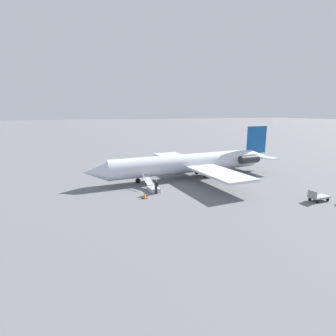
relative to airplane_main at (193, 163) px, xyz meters
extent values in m
plane|color=slate|center=(0.95, 0.06, -2.12)|extent=(600.00, 600.00, 0.00)
cylinder|color=silver|center=(0.95, 0.06, -0.03)|extent=(23.10, 4.13, 2.70)
cone|color=silver|center=(13.90, 0.87, -0.03)|extent=(3.13, 2.83, 2.64)
cone|color=silver|center=(-12.27, -0.77, -0.03)|extent=(3.67, 2.86, 2.64)
cube|color=#145193|center=(-11.57, -0.73, 2.80)|extent=(3.78, 0.45, 4.32)
cube|color=silver|center=(-11.94, -0.75, 0.24)|extent=(2.09, 7.64, 0.13)
cube|color=silver|center=(-0.58, 6.15, -0.23)|extent=(4.91, 9.90, 0.27)
cube|color=silver|center=(0.19, -6.17, -0.23)|extent=(4.91, 9.90, 0.27)
cylinder|color=#2D2D33|center=(-8.70, 1.35, 0.17)|extent=(3.31, 1.42, 1.21)
cylinder|color=#2D2D33|center=(-8.46, -2.43, 0.17)|extent=(3.31, 1.42, 1.21)
cylinder|color=black|center=(8.40, 0.53, -1.79)|extent=(0.68, 0.21, 0.67)
cylinder|color=#2D2D33|center=(8.40, 0.53, -1.35)|extent=(0.12, 0.12, 0.21)
cylinder|color=black|center=(-1.42, 1.13, -1.79)|extent=(0.68, 0.21, 0.67)
cylinder|color=#2D2D33|center=(-1.42, 1.13, -1.35)|extent=(0.12, 0.12, 0.21)
cylinder|color=black|center=(-1.27, -1.30, -1.79)|extent=(0.68, 0.21, 0.67)
cylinder|color=#2D2D33|center=(-1.27, -1.30, -1.35)|extent=(0.12, 0.12, 0.21)
cube|color=#B2B2B7|center=(7.56, 4.78, -1.87)|extent=(1.21, 1.87, 0.50)
cube|color=#B2B2B7|center=(7.68, 2.79, -1.26)|extent=(1.04, 2.29, 0.83)
cube|color=#B2B2B7|center=(8.13, 2.81, -0.76)|extent=(0.20, 2.22, 0.77)
cube|color=#23232D|center=(7.57, 5.75, -1.70)|extent=(0.22, 0.29, 0.85)
cylinder|color=#33384C|center=(7.57, 5.75, -0.95)|extent=(0.36, 0.36, 0.65)
sphere|color=#936B4C|center=(7.57, 5.75, -0.50)|extent=(0.24, 0.24, 0.24)
cube|color=black|center=(7.55, 6.02, -0.91)|extent=(0.29, 0.20, 0.44)
cube|color=gray|center=(-7.98, 14.25, -1.68)|extent=(2.21, 1.13, 0.16)
cube|color=gray|center=(-6.93, 14.26, -1.25)|extent=(0.09, 1.10, 0.70)
cylinder|color=black|center=(-7.21, 14.70, -1.94)|extent=(0.36, 0.12, 0.36)
cylinder|color=black|center=(-7.20, 13.82, -1.94)|extent=(0.36, 0.12, 0.36)
cylinder|color=black|center=(-8.75, 14.68, -1.94)|extent=(0.36, 0.12, 0.36)
cylinder|color=black|center=(-8.74, 13.80, -1.94)|extent=(0.36, 0.12, 0.36)
cube|color=black|center=(9.27, 6.86, -2.11)|extent=(0.54, 0.54, 0.03)
cone|color=orange|center=(9.27, 6.86, -1.82)|extent=(0.42, 0.42, 0.60)
camera|label=1|loc=(16.59, 33.48, 7.23)|focal=28.00mm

